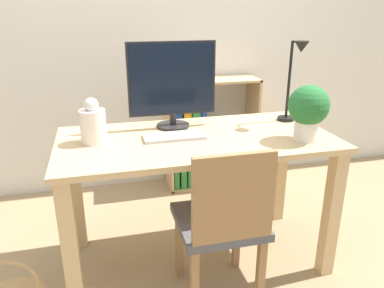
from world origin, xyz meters
The scene contains 10 objects.
ground_plane centered at (0.00, 0.00, 0.00)m, with size 10.00×10.00×0.00m, color #997F5B.
wall_back centered at (0.00, 1.13, 1.30)m, with size 8.00×0.05×2.60m.
desk centered at (0.00, 0.00, 0.61)m, with size 1.42×0.70×0.75m.
monitor centered at (-0.08, 0.20, 1.00)m, with size 0.48×0.18×0.47m.
keyboard centered at (-0.12, 0.01, 0.76)m, with size 0.32×0.13×0.02m.
vase centered at (-0.52, 0.04, 0.84)m, with size 0.13×0.13×0.23m.
desk_lamp centered at (0.59, 0.11, 1.03)m, with size 0.10×0.19×0.47m.
potted_plant centered at (0.52, -0.18, 0.91)m, with size 0.20×0.20×0.28m.
chair centered at (0.03, -0.35, 0.45)m, with size 0.40×0.40×0.83m.
bookshelf centered at (0.25, 0.95, 0.44)m, with size 0.71×0.28×0.87m.
Camera 1 is at (-0.47, -1.77, 1.38)m, focal length 35.00 mm.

